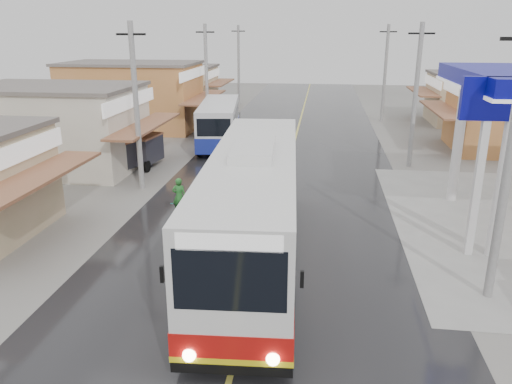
# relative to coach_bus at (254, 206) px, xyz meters

# --- Properties ---
(ground) EXTENTS (120.00, 120.00, 0.00)m
(ground) POSITION_rel_coach_bus_xyz_m (0.29, -1.60, -1.98)
(ground) COLOR slate
(ground) RESTS_ON ground
(road) EXTENTS (12.00, 90.00, 0.02)m
(road) POSITION_rel_coach_bus_xyz_m (0.29, 13.40, -1.97)
(road) COLOR black
(road) RESTS_ON ground
(centre_line) EXTENTS (0.15, 90.00, 0.01)m
(centre_line) POSITION_rel_coach_bus_xyz_m (0.29, 13.40, -1.96)
(centre_line) COLOR #D8CC4C
(centre_line) RESTS_ON road
(shopfronts_left) EXTENTS (11.00, 44.00, 5.20)m
(shopfronts_left) POSITION_rel_coach_bus_xyz_m (-12.71, 16.40, -1.98)
(shopfronts_left) COLOR tan
(shopfronts_left) RESTS_ON ground
(utility_poles_left) EXTENTS (1.60, 50.00, 8.00)m
(utility_poles_left) POSITION_rel_coach_bus_xyz_m (-6.71, 14.40, -1.98)
(utility_poles_left) COLOR gray
(utility_poles_left) RESTS_ON ground
(utility_poles_right) EXTENTS (1.60, 36.00, 8.00)m
(utility_poles_right) POSITION_rel_coach_bus_xyz_m (7.29, 13.40, -1.98)
(utility_poles_right) COLOR gray
(utility_poles_right) RESTS_ON ground
(coach_bus) EXTENTS (3.66, 13.31, 4.11)m
(coach_bus) POSITION_rel_coach_bus_xyz_m (0.00, 0.00, 0.00)
(coach_bus) COLOR silver
(coach_bus) RESTS_ON road
(second_bus) EXTENTS (3.47, 8.98, 2.90)m
(second_bus) POSITION_rel_coach_bus_xyz_m (-4.75, 17.38, -0.42)
(second_bus) COLOR silver
(second_bus) RESTS_ON road
(cyclist) EXTENTS (0.66, 1.80, 1.93)m
(cyclist) POSITION_rel_coach_bus_xyz_m (-3.49, 3.17, -1.35)
(cyclist) COLOR black
(cyclist) RESTS_ON ground
(tricycle_near) EXTENTS (1.92, 2.64, 1.87)m
(tricycle_near) POSITION_rel_coach_bus_xyz_m (-7.95, 11.26, -0.91)
(tricycle_near) COLOR #26262D
(tricycle_near) RESTS_ON ground
(tricycle_far) EXTENTS (2.22, 2.76, 1.83)m
(tricycle_far) POSITION_rel_coach_bus_xyz_m (-8.80, 9.85, -0.94)
(tricycle_far) COLOR #26262D
(tricycle_far) RESTS_ON ground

